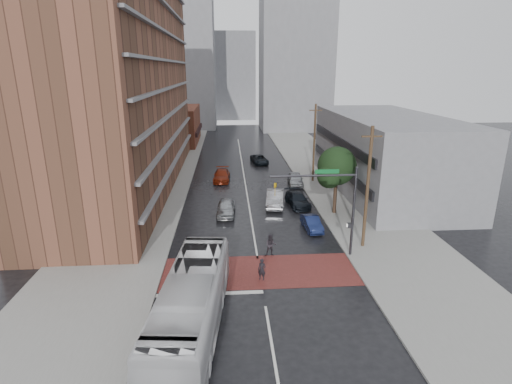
{
  "coord_description": "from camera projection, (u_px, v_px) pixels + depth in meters",
  "views": [
    {
      "loc": [
        -2.11,
        -25.42,
        14.09
      ],
      "look_at": [
        0.31,
        8.75,
        3.5
      ],
      "focal_mm": 28.0,
      "sensor_mm": 36.0,
      "label": 1
    }
  ],
  "objects": [
    {
      "name": "car_parked_far",
      "position": [
        295.0,
        179.0,
        50.37
      ],
      "size": [
        2.21,
        4.7,
        1.55
      ],
      "primitive_type": "imported",
      "rotation": [
        0.0,
        0.0,
        -0.08
      ],
      "color": "#9A9EA1",
      "rests_on": "ground"
    },
    {
      "name": "signal_mast",
      "position": [
        335.0,
        199.0,
        29.91
      ],
      "size": [
        6.5,
        0.3,
        7.2
      ],
      "color": "#2D2D33",
      "rests_on": "ground"
    },
    {
      "name": "transit_bus",
      "position": [
        191.0,
        305.0,
        21.82
      ],
      "size": [
        4.14,
        12.73,
        3.48
      ],
      "primitive_type": "imported",
      "rotation": [
        0.0,
        0.0,
        -0.1
      ],
      "color": "silver",
      "rests_on": "ground"
    },
    {
      "name": "car_travel_c",
      "position": [
        222.0,
        175.0,
        52.26
      ],
      "size": [
        2.26,
        5.1,
        1.45
      ],
      "primitive_type": "imported",
      "rotation": [
        0.0,
        0.0,
        -0.05
      ],
      "color": "#671C0B",
      "rests_on": "ground"
    },
    {
      "name": "suv_travel",
      "position": [
        259.0,
        159.0,
        61.86
      ],
      "size": [
        2.88,
        5.01,
        1.32
      ],
      "primitive_type": "imported",
      "rotation": [
        0.0,
        0.0,
        0.15
      ],
      "color": "black",
      "rests_on": "ground"
    },
    {
      "name": "storefront_west",
      "position": [
        177.0,
        125.0,
        78.15
      ],
      "size": [
        8.0,
        16.0,
        7.0
      ],
      "primitive_type": "cube",
      "color": "brown",
      "rests_on": "ground"
    },
    {
      "name": "car_parked_near",
      "position": [
        312.0,
        223.0,
        36.38
      ],
      "size": [
        1.58,
        3.84,
        1.24
      ],
      "primitive_type": "imported",
      "rotation": [
        0.0,
        0.0,
        0.07
      ],
      "color": "#131D44",
      "rests_on": "ground"
    },
    {
      "name": "pedestrian_a",
      "position": [
        262.0,
        270.0,
        27.65
      ],
      "size": [
        0.68,
        0.58,
        1.57
      ],
      "primitive_type": "imported",
      "rotation": [
        0.0,
        0.0,
        -0.43
      ],
      "color": "black",
      "rests_on": "ground"
    },
    {
      "name": "distant_tower_west",
      "position": [
        177.0,
        61.0,
        97.19
      ],
      "size": [
        18.0,
        16.0,
        32.0
      ],
      "primitive_type": "cube",
      "color": "gray",
      "rests_on": "ground"
    },
    {
      "name": "pedestrian_b",
      "position": [
        271.0,
        245.0,
        31.2
      ],
      "size": [
        0.91,
        0.73,
        1.79
      ],
      "primitive_type": "imported",
      "rotation": [
        0.0,
        0.0,
        -0.06
      ],
      "color": "#262127",
      "rests_on": "ground"
    },
    {
      "name": "apartment_block",
      "position": [
        124.0,
        70.0,
        46.32
      ],
      "size": [
        10.0,
        44.0,
        28.0
      ],
      "primitive_type": "cube",
      "color": "brown",
      "rests_on": "ground"
    },
    {
      "name": "utility_pole_near",
      "position": [
        368.0,
        188.0,
        31.42
      ],
      "size": [
        1.6,
        0.26,
        10.0
      ],
      "color": "#473321",
      "rests_on": "ground"
    },
    {
      "name": "sidewalk_east",
      "position": [
        331.0,
        179.0,
        53.11
      ],
      "size": [
        9.0,
        90.0,
        0.15
      ],
      "primitive_type": "cube",
      "color": "gray",
      "rests_on": "ground"
    },
    {
      "name": "distant_tower_center",
      "position": [
        234.0,
        76.0,
        115.52
      ],
      "size": [
        12.0,
        10.0,
        24.0
      ],
      "primitive_type": "cube",
      "color": "gray",
      "rests_on": "ground"
    },
    {
      "name": "building_east",
      "position": [
        385.0,
        153.0,
        47.38
      ],
      "size": [
        11.0,
        26.0,
        9.0
      ],
      "primitive_type": "cube",
      "color": "gray",
      "rests_on": "ground"
    },
    {
      "name": "ground",
      "position": [
        260.0,
        275.0,
        28.53
      ],
      "size": [
        160.0,
        160.0,
        0.0
      ],
      "primitive_type": "plane",
      "color": "black",
      "rests_on": "ground"
    },
    {
      "name": "street_tree",
      "position": [
        337.0,
        168.0,
        39.18
      ],
      "size": [
        4.2,
        4.1,
        6.9
      ],
      "color": "#332319",
      "rests_on": "ground"
    },
    {
      "name": "crosswalk",
      "position": [
        260.0,
        271.0,
        29.01
      ],
      "size": [
        14.0,
        5.0,
        0.02
      ],
      "primitive_type": "cube",
      "color": "maroon",
      "rests_on": "ground"
    },
    {
      "name": "car_travel_b",
      "position": [
        275.0,
        199.0,
        42.63
      ],
      "size": [
        2.45,
        5.25,
        1.66
      ],
      "primitive_type": "imported",
      "rotation": [
        0.0,
        0.0,
        -0.14
      ],
      "color": "#ADAFB5",
      "rests_on": "ground"
    },
    {
      "name": "car_travel_a",
      "position": [
        226.0,
        208.0,
        40.0
      ],
      "size": [
        2.02,
        4.54,
        1.52
      ],
      "primitive_type": "imported",
      "rotation": [
        0.0,
        0.0,
        -0.05
      ],
      "color": "#9FA3A6",
      "rests_on": "ground"
    },
    {
      "name": "sidewalk_west",
      "position": [
        156.0,
        182.0,
        51.56
      ],
      "size": [
        9.0,
        90.0,
        0.15
      ],
      "primitive_type": "cube",
      "color": "gray",
      "rests_on": "ground"
    },
    {
      "name": "utility_pole_far",
      "position": [
        314.0,
        143.0,
        50.48
      ],
      "size": [
        1.6,
        0.26,
        10.0
      ],
      "color": "#473321",
      "rests_on": "ground"
    },
    {
      "name": "car_parked_mid",
      "position": [
        298.0,
        200.0,
        42.68
      ],
      "size": [
        2.49,
        5.02,
        1.4
      ],
      "primitive_type": "imported",
      "rotation": [
        0.0,
        0.0,
        0.11
      ],
      "color": "black",
      "rests_on": "ground"
    },
    {
      "name": "distant_tower_east",
      "position": [
        295.0,
        51.0,
        92.78
      ],
      "size": [
        16.0,
        14.0,
        36.0
      ],
      "primitive_type": "cube",
      "color": "gray",
      "rests_on": "ground"
    }
  ]
}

